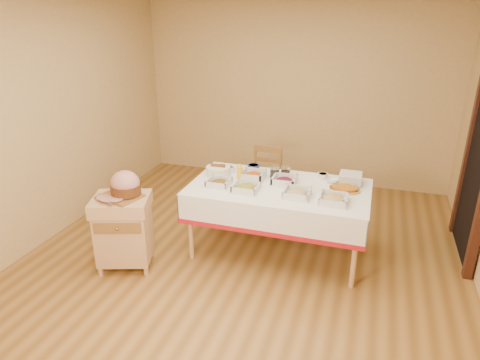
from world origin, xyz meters
name	(u,v)px	position (x,y,z in m)	size (l,w,h in m)	color
room_shell	(243,141)	(0.00, 0.00, 1.30)	(5.00, 5.00, 5.00)	olive
dining_table	(279,201)	(0.30, 0.30, 0.60)	(1.82, 1.02, 0.76)	tan
butcher_cart	(124,228)	(-1.09, -0.45, 0.43)	(0.65, 0.60, 0.76)	tan
dining_chair	(265,181)	(-0.07, 1.18, 0.44)	(0.39, 0.37, 0.86)	olive
ham_on_board	(125,186)	(-1.05, -0.42, 0.87)	(0.40, 0.38, 0.27)	olive
serving_dish_a	(219,182)	(-0.30, 0.14, 0.79)	(0.23, 0.23, 0.10)	silver
serving_dish_b	(246,187)	(0.01, 0.10, 0.79)	(0.25, 0.25, 0.10)	silver
serving_dish_c	(297,193)	(0.52, 0.11, 0.79)	(0.25, 0.25, 0.10)	silver
serving_dish_d	(334,199)	(0.87, 0.08, 0.79)	(0.26, 0.26, 0.10)	silver
serving_dish_e	(253,175)	(-0.02, 0.44, 0.80)	(0.25, 0.24, 0.12)	silver
serving_dish_f	(284,180)	(0.33, 0.39, 0.80)	(0.25, 0.24, 0.11)	silver
small_bowl_left	(229,169)	(-0.33, 0.55, 0.79)	(0.13, 0.13, 0.06)	silver
small_bowl_mid	(254,167)	(-0.09, 0.70, 0.79)	(0.13, 0.13, 0.06)	navy
small_bowl_right	(323,176)	(0.69, 0.66, 0.79)	(0.11, 0.11, 0.06)	silver
bowl_white_imported	(290,174)	(0.35, 0.63, 0.78)	(0.14, 0.14, 0.03)	silver
bowl_small_imported	(332,180)	(0.81, 0.59, 0.78)	(0.14, 0.14, 0.04)	silver
preserve_jar_left	(275,172)	(0.20, 0.53, 0.82)	(0.10, 0.10, 0.13)	silver
preserve_jar_right	(286,173)	(0.31, 0.56, 0.82)	(0.10, 0.10, 0.13)	silver
mustard_bottle	(240,173)	(-0.14, 0.34, 0.85)	(0.06, 0.06, 0.19)	yellow
bread_basket	(218,171)	(-0.41, 0.42, 0.81)	(0.26, 0.26, 0.12)	white
plate_stack	(350,179)	(0.98, 0.61, 0.81)	(0.22, 0.22, 0.11)	silver
brass_platter	(345,189)	(0.95, 0.39, 0.78)	(0.31, 0.22, 0.04)	#B78133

